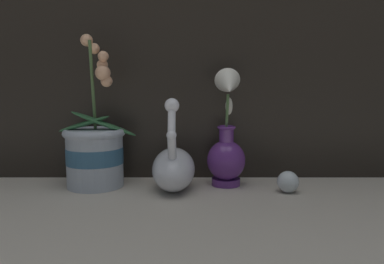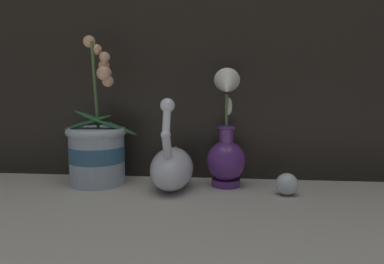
{
  "view_description": "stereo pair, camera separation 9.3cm",
  "coord_description": "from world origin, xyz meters",
  "px_view_note": "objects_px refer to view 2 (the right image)",
  "views": [
    {
      "loc": [
        0.02,
        -0.81,
        0.26
      ],
      "look_at": [
        0.02,
        0.11,
        0.14
      ],
      "focal_mm": 35.0,
      "sensor_mm": 36.0,
      "label": 1
    },
    {
      "loc": [
        0.11,
        -0.81,
        0.26
      ],
      "look_at": [
        0.02,
        0.11,
        0.14
      ],
      "focal_mm": 35.0,
      "sensor_mm": 36.0,
      "label": 2
    }
  ],
  "objects_px": {
    "glass_sphere": "(287,184)",
    "swan_figurine": "(172,166)",
    "blue_vase": "(226,147)",
    "orchid_potted_plant": "(97,149)"
  },
  "relations": [
    {
      "from": "blue_vase",
      "to": "glass_sphere",
      "type": "bearing_deg",
      "value": -22.84
    },
    {
      "from": "orchid_potted_plant",
      "to": "glass_sphere",
      "type": "height_order",
      "value": "orchid_potted_plant"
    },
    {
      "from": "orchid_potted_plant",
      "to": "glass_sphere",
      "type": "relative_size",
      "value": 7.29
    },
    {
      "from": "orchid_potted_plant",
      "to": "swan_figurine",
      "type": "xyz_separation_m",
      "value": [
        0.2,
        -0.03,
        -0.03
      ]
    },
    {
      "from": "orchid_potted_plant",
      "to": "swan_figurine",
      "type": "distance_m",
      "value": 0.21
    },
    {
      "from": "blue_vase",
      "to": "orchid_potted_plant",
      "type": "bearing_deg",
      "value": -179.38
    },
    {
      "from": "orchid_potted_plant",
      "to": "glass_sphere",
      "type": "bearing_deg",
      "value": -6.77
    },
    {
      "from": "glass_sphere",
      "to": "swan_figurine",
      "type": "bearing_deg",
      "value": 175.0
    },
    {
      "from": "swan_figurine",
      "to": "blue_vase",
      "type": "distance_m",
      "value": 0.15
    },
    {
      "from": "swan_figurine",
      "to": "blue_vase",
      "type": "height_order",
      "value": "blue_vase"
    }
  ]
}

